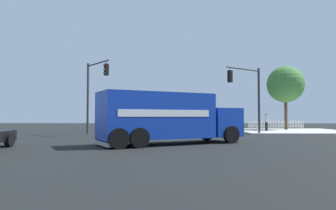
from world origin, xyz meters
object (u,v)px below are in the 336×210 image
(pedestrian_near_corner, at_px, (266,121))
(shade_tree_near, at_px, (285,85))
(traffic_light_primary, at_px, (249,90))
(delivery_truck, at_px, (168,118))
(traffic_light_secondary, at_px, (94,87))

(pedestrian_near_corner, height_order, shade_tree_near, shade_tree_near)
(traffic_light_primary, height_order, shade_tree_near, shade_tree_near)
(traffic_light_primary, height_order, pedestrian_near_corner, traffic_light_primary)
(delivery_truck, distance_m, traffic_light_primary, 10.81)
(delivery_truck, distance_m, pedestrian_near_corner, 15.93)
(delivery_truck, bearing_deg, pedestrian_near_corner, -125.07)
(traffic_light_secondary, height_order, shade_tree_near, shade_tree_near)
(shade_tree_near, bearing_deg, traffic_light_secondary, 20.90)
(delivery_truck, bearing_deg, traffic_light_primary, -127.44)
(delivery_truck, relative_size, traffic_light_secondary, 1.33)
(traffic_light_primary, xyz_separation_m, traffic_light_secondary, (13.29, -0.55, 0.33))
(traffic_light_secondary, height_order, pedestrian_near_corner, traffic_light_secondary)
(delivery_truck, height_order, traffic_light_secondary, traffic_light_secondary)
(traffic_light_secondary, xyz_separation_m, pedestrian_near_corner, (-16.03, -4.11, -3.00))
(shade_tree_near, bearing_deg, pedestrian_near_corner, 46.50)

